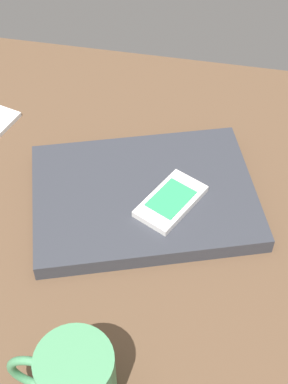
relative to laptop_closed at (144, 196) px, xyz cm
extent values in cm
cube|color=brown|center=(-1.26, 4.17, -2.68)|extent=(120.00, 80.00, 3.00)
cube|color=#33353D|center=(0.00, 0.00, 0.00)|extent=(36.50, 31.36, 2.36)
cube|color=silver|center=(-4.06, 1.68, 1.66)|extent=(9.44, 11.48, 0.96)
cube|color=#33A566|center=(-4.06, 1.68, 2.21)|extent=(6.65, 7.51, 0.14)
cylinder|color=#4C9360|center=(0.95, 29.23, 3.71)|extent=(7.87, 7.87, 9.78)
torus|color=#4C9360|center=(5.30, 29.23, 3.71)|extent=(6.38, 0.90, 6.38)
camera|label=1|loc=(-10.16, 50.52, 57.83)|focal=51.53mm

